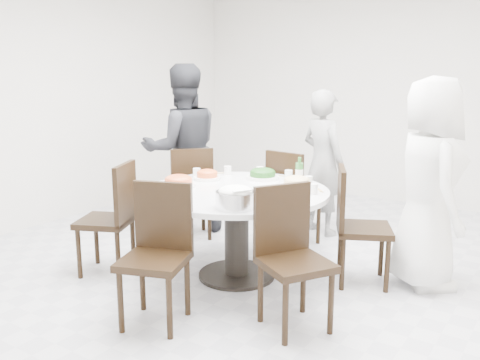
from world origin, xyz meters
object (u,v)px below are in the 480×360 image
Objects in this scene: chair_s at (154,257)px; diner_left at (183,149)px; soup_bowl at (171,191)px; diner_middle at (323,163)px; chair_sw at (105,218)px; diner_right at (428,184)px; rice_bowl at (235,200)px; chair_n at (295,198)px; beverage_bottle at (299,170)px; chair_ne at (364,227)px; chair_nw at (190,192)px; dining_table at (237,234)px; chair_se at (296,261)px.

diner_left reaches higher than chair_s.
soup_bowl is (-0.31, 0.53, 0.31)m from chair_s.
chair_sw is at bearing 83.77° from diner_middle.
diner_middle is (-1.26, 0.78, -0.07)m from diner_right.
rice_bowl is 0.62m from soup_bowl.
soup_bowl is (-0.37, -1.95, 0.03)m from diner_middle.
diner_middle reaches higher than chair_n.
chair_ne is at bearing -2.94° from beverage_bottle.
soup_bowl is at bearing 74.66° from chair_nw.
diner_middle is 5.39× the size of rice_bowl.
chair_ne is at bearing 126.86° from chair_nw.
chair_nw is at bearing 59.54° from chair_ne.
rice_bowl is (0.32, -0.48, 0.44)m from dining_table.
chair_nw is 0.63× the size of diner_middle.
chair_sw is 1.08m from chair_s.
beverage_bottle is at bearing 124.56° from diner_middle.
rice_bowl is 1.17× the size of soup_bowl.
dining_table is 1.58× the size of chair_se.
diner_middle is at bearing 51.73° from chair_se.
chair_se is 0.57× the size of diner_right.
beverage_bottle is (-0.50, 1.00, 0.39)m from chair_se.
rice_bowl is at bearing 37.68° from chair_s.
diner_middle is 0.86× the size of diner_left.
diner_middle is (-0.85, 1.03, 0.28)m from chair_ne.
rice_bowl is (-0.50, 0.03, 0.34)m from chair_se.
chair_n and chair_se have the same top height.
chair_ne is 1.00× the size of chair_n.
soup_bowl is at bearing 177.21° from rice_bowl.
chair_nw is 1.00× the size of chair_sw.
chair_s and chair_se have the same top height.
chair_s is 0.68m from rice_bowl.
chair_se reaches higher than dining_table.
chair_ne is 1.00× the size of chair_se.
dining_table is at bearing 89.51° from chair_se.
chair_sw is 1.34m from rice_bowl.
diner_middle is 6.70× the size of beverage_bottle.
beverage_bottle is (0.24, -1.00, 0.11)m from diner_middle.
rice_bowl is at bearing 118.17° from chair_se.
dining_table is at bearing 123.59° from rice_bowl.
chair_ne is 1.93m from chair_nw.
chair_n is 0.70m from beverage_bottle.
chair_s is at bearing -60.23° from soup_bowl.
diner_right is at bearing 31.92° from chair_s.
chair_ne reaches higher than rice_bowl.
chair_n is 0.57× the size of diner_right.
chair_s is 2.19m from diner_right.
chair_n is at bearing 120.59° from beverage_bottle.
chair_nw reaches higher than rice_bowl.
chair_n is (0.01, 1.00, 0.10)m from dining_table.
chair_n and chair_nw have the same top height.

